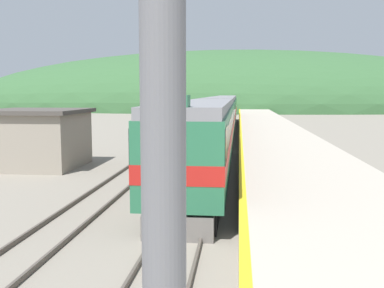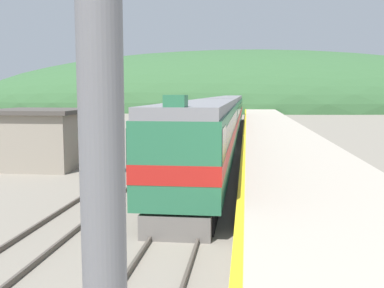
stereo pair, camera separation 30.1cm
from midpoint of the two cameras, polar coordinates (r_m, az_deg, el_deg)
track_main at (r=67.82m, az=4.30°, el=2.81°), size 1.52×180.00×0.16m
track_siding at (r=68.05m, az=0.95°, el=2.84°), size 1.51×180.00×0.16m
platform at (r=47.90m, az=9.43°, el=1.76°), size 6.07×140.00×1.10m
distant_hills at (r=128.70m, az=5.10°, el=4.51°), size 159.85×71.93×32.39m
station_shed at (r=28.41m, az=-19.35°, el=0.74°), size 5.52×5.60×3.47m
express_train_lead_car at (r=23.10m, az=1.09°, el=0.95°), size 2.85×20.69×4.38m
carriage_second at (r=44.13m, az=3.43°, el=3.58°), size 2.84×19.34×4.02m
carriage_third at (r=64.32m, az=4.23°, el=4.49°), size 2.84×19.34×4.02m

